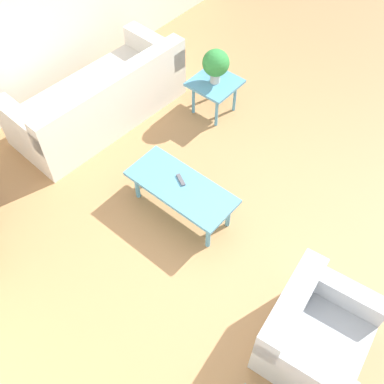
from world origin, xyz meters
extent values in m
plane|color=#A87A4C|center=(0.00, 0.00, 0.00)|extent=(14.00, 14.00, 0.00)
cube|color=silver|center=(2.19, 0.00, 0.21)|extent=(1.04, 2.24, 0.42)
cube|color=silver|center=(1.81, 0.02, 0.62)|extent=(0.30, 2.20, 0.40)
cube|color=silver|center=(2.14, -0.99, 0.55)|extent=(0.95, 0.24, 0.26)
cube|color=silver|center=(2.23, 1.00, 0.55)|extent=(0.95, 0.24, 0.26)
cube|color=#A8ADB2|center=(-1.45, 0.87, 0.19)|extent=(0.88, 1.00, 0.38)
cube|color=#A8ADB2|center=(-1.17, 0.90, 0.55)|extent=(0.31, 0.93, 0.34)
cube|color=#A8ADB2|center=(-1.50, 1.24, 0.49)|extent=(0.79, 0.25, 0.22)
cube|color=#A8ADB2|center=(-1.41, 0.50, 0.49)|extent=(0.79, 0.25, 0.22)
cube|color=teal|center=(0.41, 0.46, 0.40)|extent=(1.17, 0.51, 0.04)
cylinder|color=teal|center=(-0.09, 0.30, 0.19)|extent=(0.05, 0.05, 0.38)
cylinder|color=teal|center=(0.90, 0.30, 0.19)|extent=(0.05, 0.05, 0.38)
cylinder|color=teal|center=(-0.09, 0.63, 0.19)|extent=(0.05, 0.05, 0.38)
cylinder|color=teal|center=(0.90, 0.63, 0.19)|extent=(0.05, 0.05, 0.38)
cube|color=teal|center=(1.14, -1.02, 0.46)|extent=(0.55, 0.55, 0.04)
cylinder|color=teal|center=(0.95, -1.21, 0.22)|extent=(0.04, 0.04, 0.44)
cylinder|color=teal|center=(1.33, -1.21, 0.22)|extent=(0.04, 0.04, 0.44)
cylinder|color=teal|center=(0.95, -0.83, 0.22)|extent=(0.04, 0.04, 0.44)
cylinder|color=teal|center=(1.33, -0.83, 0.22)|extent=(0.04, 0.04, 0.44)
cylinder|color=#B2ADA3|center=(1.14, -1.02, 0.54)|extent=(0.12, 0.12, 0.14)
sphere|color=#2D7F38|center=(1.14, -1.02, 0.75)|extent=(0.33, 0.33, 0.33)
cube|color=#4C4C51|center=(0.46, 0.41, 0.43)|extent=(0.16, 0.11, 0.02)
camera|label=1|loc=(-1.53, 2.59, 3.98)|focal=42.00mm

